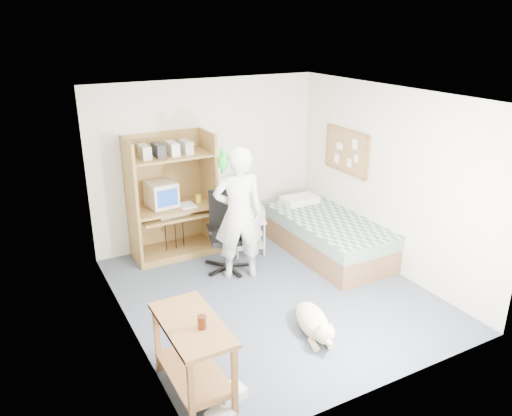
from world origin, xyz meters
The scene contains 21 objects.
floor centered at (0.00, 0.00, 0.00)m, with size 4.00×4.00×0.00m, color #414858.
wall_back centered at (0.00, 2.00, 1.25)m, with size 3.60×0.02×2.50m, color beige.
wall_right centered at (1.80, 0.00, 1.25)m, with size 0.02×4.00×2.50m, color beige.
wall_left centered at (-1.80, 0.00, 1.25)m, with size 0.02×4.00×2.50m, color beige.
ceiling centered at (0.00, 0.00, 2.50)m, with size 3.60×4.00×0.02m, color white.
computer_hutch centered at (-0.70, 1.74, 0.82)m, with size 1.20×0.63×1.80m.
bed centered at (1.30, 0.62, 0.29)m, with size 1.02×2.02×0.66m.
side_desk centered at (-1.55, -1.20, 0.49)m, with size 0.50×1.00×0.75m.
corkboard centered at (1.77, 0.90, 1.45)m, with size 0.04×0.94×0.66m.
office_chair centered at (-0.20, 0.94, 0.39)m, with size 0.61×0.62×1.09m.
person centered at (-0.17, 0.63, 0.90)m, with size 0.66×0.43×1.81m, color white.
parrot centered at (-0.37, 0.64, 1.65)m, with size 0.13×0.23×0.37m.
dog centered at (-0.05, -0.99, 0.16)m, with size 0.46×0.95×0.36m.
printer_cart centered at (0.28, 1.20, 0.36)m, with size 0.54×0.48×0.55m.
printer centered at (0.28, 1.20, 0.64)m, with size 0.42×0.32×0.18m, color #A7A7A2.
crt_monitor centered at (-0.84, 1.75, 0.95)m, with size 0.43×0.44×0.36m.
keyboard centered at (-0.73, 1.58, 0.67)m, with size 0.45×0.16×0.03m, color beige.
pencil_cup centered at (-0.32, 1.65, 0.82)m, with size 0.08×0.08×0.12m, color gold.
drink_glass centered at (-1.50, -1.32, 0.81)m, with size 0.08×0.08×0.12m, color #3F180A.
floor_box_a centered at (-1.29, -1.45, 0.05)m, with size 0.25×0.20×0.10m, color white.
floor_box_b centered at (-1.50, -1.66, 0.04)m, with size 0.18×0.22×0.08m, color beige.
Camera 1 is at (-2.85, -4.82, 3.28)m, focal length 35.00 mm.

